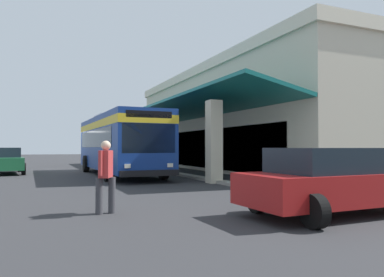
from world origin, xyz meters
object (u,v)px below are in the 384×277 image
Objects in this scene: transit_bus at (118,141)px; parked_sedan_red at (335,181)px; pedestrian at (106,173)px; potted_palm at (158,156)px; parked_sedan_green at (4,160)px.

parked_sedan_red is at bearing 8.27° from transit_bus.
transit_bus is at bearing 166.99° from pedestrian.
potted_palm is at bearing 172.89° from parked_sedan_red.
parked_sedan_green is 2.79× the size of pedestrian.
pedestrian is (11.52, -2.66, -0.94)m from transit_bus.
transit_bus is 6.89× the size of pedestrian.
parked_sedan_red is at bearing -7.11° from potted_palm.
transit_bus reaches higher than potted_palm.
potted_palm is (-7.29, 4.59, -1.05)m from transit_bus.
transit_bus is 2.53× the size of parked_sedan_red.
transit_bus is 11.86m from pedestrian.
pedestrian is 20.16m from potted_palm.
pedestrian is at bearing -114.38° from parked_sedan_red.
potted_palm is (-20.91, 2.61, 0.05)m from parked_sedan_red.
parked_sedan_red and parked_sedan_green have the same top height.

